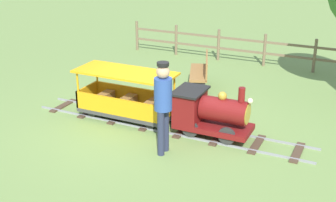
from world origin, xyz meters
TOP-DOWN VIEW (x-y plane):
  - ground_plane at (0.00, 0.00)m, footprint 60.00×60.00m
  - track at (0.00, 0.36)m, footprint 0.78×5.70m
  - locomotive at (0.00, 1.21)m, footprint 0.74×1.45m
  - passenger_car at (0.00, -0.54)m, footprint 0.84×2.00m
  - conductor_person at (0.96, 0.75)m, footprint 0.30×0.30m
  - park_bench at (-2.28, 0.16)m, footprint 1.36×0.83m
  - fence_section at (-4.83, 0.36)m, footprint 0.08×6.78m

SIDE VIEW (x-z plane):
  - ground_plane at x=0.00m, z-range 0.00..0.00m
  - track at x=0.00m, z-range 0.00..0.04m
  - park_bench at x=-2.28m, z-range 0.01..0.83m
  - passenger_car at x=0.00m, z-range -0.06..0.91m
  - locomotive at x=0.00m, z-range -0.02..0.98m
  - fence_section at x=-4.83m, z-range 0.03..0.93m
  - conductor_person at x=0.96m, z-range 0.15..1.77m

